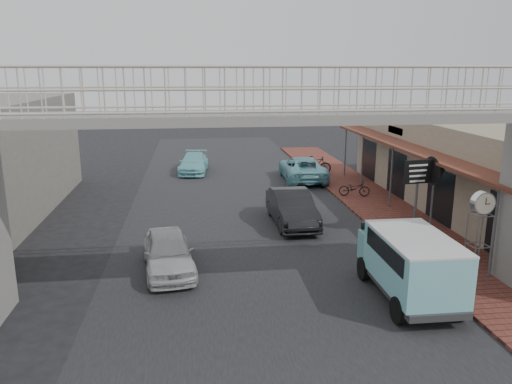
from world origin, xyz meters
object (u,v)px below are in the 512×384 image
object	(u,v)px
dark_sedan	(292,208)
angkot_curb	(302,168)
angkot_van	(411,258)
motorcycle_far	(316,165)
angkot_far	(194,163)
arrow_sign	(436,172)
motorcycle_near	(354,188)
white_hatchback	(168,252)
street_clock	(482,207)

from	to	relation	value
dark_sedan	angkot_curb	size ratio (longest dim) A/B	0.87
angkot_van	motorcycle_far	bearing A→B (deg)	85.50
angkot_far	arrow_sign	world-z (taller)	arrow_sign
motorcycle_near	arrow_sign	bearing A→B (deg)	-154.92
motorcycle_near	motorcycle_far	xyz separation A→B (m)	(-0.58, 5.55, 0.15)
white_hatchback	angkot_van	bearing A→B (deg)	-30.14
motorcycle_far	street_clock	size ratio (longest dim) A/B	0.66
dark_sedan	motorcycle_far	distance (m)	10.00
dark_sedan	angkot_curb	world-z (taller)	dark_sedan
angkot_curb	angkot_van	distance (m)	15.49
street_clock	angkot_van	bearing A→B (deg)	-168.14
dark_sedan	street_clock	distance (m)	8.01
angkot_far	motorcycle_near	world-z (taller)	angkot_far
angkot_curb	angkot_van	xyz separation A→B (m)	(-0.40, -15.47, 0.54)
angkot_far	motorcycle_near	bearing A→B (deg)	-37.25
angkot_far	motorcycle_far	distance (m)	7.56
arrow_sign	dark_sedan	bearing A→B (deg)	148.43
street_clock	angkot_curb	bearing A→B (deg)	93.56
angkot_far	motorcycle_near	xyz separation A→B (m)	(7.91, -7.40, -0.09)
angkot_far	street_clock	distance (m)	19.73
motorcycle_near	motorcycle_far	world-z (taller)	motorcycle_far
angkot_curb	motorcycle_far	size ratio (longest dim) A/B	2.72
angkot_van	street_clock	distance (m)	2.74
angkot_curb	motorcycle_near	size ratio (longest dim) A/B	3.26
white_hatchback	angkot_curb	world-z (taller)	angkot_curb
white_hatchback	arrow_sign	xyz separation A→B (m)	(9.90, 2.20, 1.91)
angkot_far	white_hatchback	bearing A→B (deg)	-87.46
dark_sedan	arrow_sign	world-z (taller)	arrow_sign
white_hatchback	angkot_curb	bearing A→B (deg)	53.51
arrow_sign	angkot_curb	bearing A→B (deg)	96.61
white_hatchback	angkot_far	distance (m)	15.66
motorcycle_near	street_clock	size ratio (longest dim) A/B	0.55
white_hatchback	dark_sedan	xyz separation A→B (m)	(4.86, 4.37, 0.07)
arrow_sign	street_clock	bearing A→B (deg)	-108.46
angkot_van	motorcycle_near	bearing A→B (deg)	80.06
motorcycle_near	motorcycle_far	size ratio (longest dim) A/B	0.83
white_hatchback	arrow_sign	world-z (taller)	arrow_sign
angkot_far	motorcycle_near	size ratio (longest dim) A/B	2.66
white_hatchback	angkot_far	size ratio (longest dim) A/B	0.93
dark_sedan	white_hatchback	bearing A→B (deg)	-139.25
dark_sedan	angkot_far	bearing A→B (deg)	108.13
arrow_sign	white_hatchback	bearing A→B (deg)	-175.77
angkot_far	angkot_van	size ratio (longest dim) A/B	1.02
angkot_far	motorcycle_far	size ratio (longest dim) A/B	2.22
angkot_curb	angkot_van	world-z (taller)	angkot_van
motorcycle_near	street_clock	world-z (taller)	street_clock
angkot_curb	motorcycle_near	world-z (taller)	angkot_curb
motorcycle_near	street_clock	bearing A→B (deg)	-163.50
angkot_van	motorcycle_near	xyz separation A→B (m)	(2.08, 11.12, -0.73)
white_hatchback	motorcycle_near	bearing A→B (deg)	36.13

